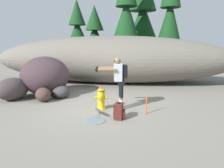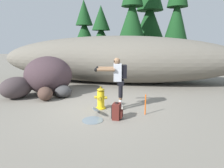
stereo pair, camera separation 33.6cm
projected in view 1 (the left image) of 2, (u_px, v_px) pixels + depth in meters
The scene contains 16 objects.
ground_plane at pixel (99, 107), 6.50m from camera, with size 56.00×56.00×0.04m, color slate.
dirt_embankment at pixel (113, 59), 10.28m from camera, with size 12.62×3.20×2.42m, color #666056.
fire_hydrant at pixel (101, 99), 6.22m from camera, with size 0.41×0.36×0.72m.
hydrant_water_jet at pixel (97, 113), 5.57m from camera, with size 0.57×1.15×0.51m.
utility_worker at pixel (118, 77), 6.09m from camera, with size 1.02×0.61×1.62m.
spare_backpack at pixel (119, 111), 5.41m from camera, with size 0.31×0.32×0.47m.
boulder_large at pixel (45, 76), 7.92m from camera, with size 1.88×1.92×1.53m, color #3D2E33.
boulder_mid at pixel (12, 89), 7.22m from camera, with size 1.22×0.95×0.81m, color #3C3335.
boulder_small at pixel (61, 92), 7.48m from camera, with size 0.64×0.64×0.47m, color #363638.
boulder_outlier at pixel (43, 95), 7.01m from camera, with size 0.63×0.54×0.50m, color #45312A.
pine_tree_far_left at pixel (77, 30), 15.96m from camera, with size 2.14×2.14×5.46m.
pine_tree_left at pixel (95, 35), 14.62m from camera, with size 2.09×2.09×4.75m.
pine_tree_center at pixel (126, 14), 12.56m from camera, with size 2.13×2.13×6.94m.
pine_tree_right at pixel (143, 18), 14.48m from camera, with size 2.95×2.95×7.34m.
pine_tree_far_right at pixel (170, 16), 12.55m from camera, with size 1.96×1.96×7.16m.
survey_stake at pixel (146, 104), 5.77m from camera, with size 0.04×0.04×0.60m, color #E55914.
Camera 1 is at (1.15, -6.11, 2.06)m, focal length 31.62 mm.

